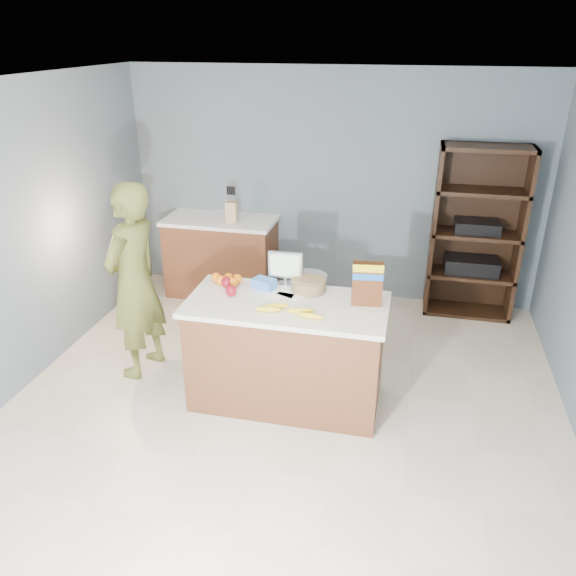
% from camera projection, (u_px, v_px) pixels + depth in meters
% --- Properties ---
extents(floor, '(4.50, 5.00, 0.02)m').
position_uv_depth(floor, '(278.00, 421.00, 4.44)').
color(floor, beige).
rests_on(floor, ground).
extents(walls, '(4.52, 5.02, 2.51)m').
position_uv_depth(walls, '(276.00, 221.00, 3.75)').
color(walls, slate).
rests_on(walls, ground).
extents(counter_peninsula, '(1.56, 0.76, 0.90)m').
position_uv_depth(counter_peninsula, '(287.00, 356.00, 4.53)').
color(counter_peninsula, brown).
rests_on(counter_peninsula, ground).
extents(back_cabinet, '(1.24, 0.62, 0.90)m').
position_uv_depth(back_cabinet, '(222.00, 256.00, 6.44)').
color(back_cabinet, brown).
rests_on(back_cabinet, ground).
extents(shelving_unit, '(0.90, 0.40, 1.80)m').
position_uv_depth(shelving_unit, '(475.00, 235.00, 5.85)').
color(shelving_unit, black).
rests_on(shelving_unit, ground).
extents(person, '(0.52, 0.70, 1.73)m').
position_uv_depth(person, '(134.00, 282.00, 4.77)').
color(person, brown).
rests_on(person, ground).
extents(knife_block, '(0.12, 0.10, 0.31)m').
position_uv_depth(knife_block, '(232.00, 211.00, 6.11)').
color(knife_block, tan).
rests_on(knife_block, back_cabinet).
extents(envelopes, '(0.32, 0.20, 0.00)m').
position_uv_depth(envelopes, '(285.00, 295.00, 4.45)').
color(envelopes, white).
rests_on(envelopes, counter_peninsula).
extents(bananas, '(0.54, 0.19, 0.04)m').
position_uv_depth(bananas, '(289.00, 310.00, 4.15)').
color(bananas, yellow).
rests_on(bananas, counter_peninsula).
extents(apples, '(0.18, 0.24, 0.09)m').
position_uv_depth(apples, '(229.00, 286.00, 4.49)').
color(apples, maroon).
rests_on(apples, counter_peninsula).
extents(oranges, '(0.26, 0.16, 0.08)m').
position_uv_depth(oranges, '(227.00, 280.00, 4.62)').
color(oranges, orange).
rests_on(oranges, counter_peninsula).
extents(blue_carton, '(0.21, 0.18, 0.08)m').
position_uv_depth(blue_carton, '(264.00, 284.00, 4.55)').
color(blue_carton, blue).
rests_on(blue_carton, counter_peninsula).
extents(salad_bowl, '(0.30, 0.30, 0.13)m').
position_uv_depth(salad_bowl, '(308.00, 284.00, 4.51)').
color(salad_bowl, '#267219').
rests_on(salad_bowl, counter_peninsula).
extents(tv, '(0.28, 0.12, 0.28)m').
position_uv_depth(tv, '(285.00, 266.00, 4.57)').
color(tv, silver).
rests_on(tv, counter_peninsula).
extents(cereal_box, '(0.24, 0.11, 0.34)m').
position_uv_depth(cereal_box, '(367.00, 281.00, 4.21)').
color(cereal_box, '#592B14').
rests_on(cereal_box, counter_peninsula).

